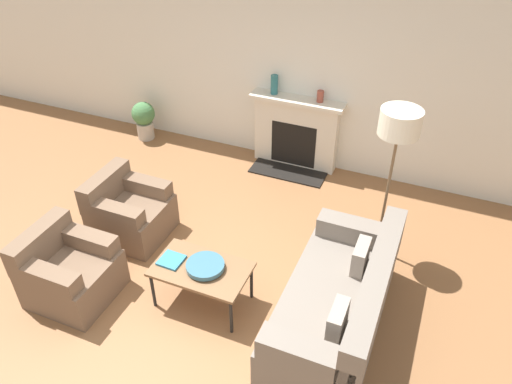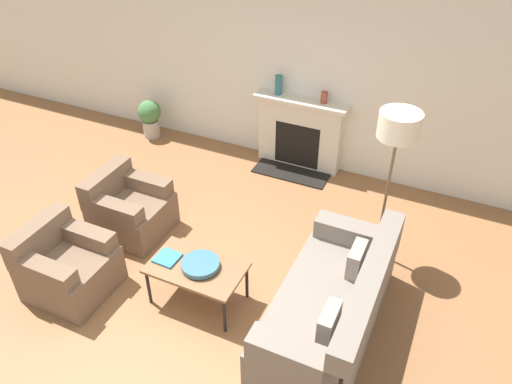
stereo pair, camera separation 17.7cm
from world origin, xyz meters
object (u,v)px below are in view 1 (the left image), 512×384
object	(u,v)px
couch	(340,302)
mantel_vase_left	(274,85)
book	(171,260)
coffee_table	(201,271)
armchair_far	(129,212)
bowl	(205,266)
armchair_near	(69,271)
mantel_vase_center_left	(320,96)
fireplace	(296,133)
potted_plant	(144,118)
floor_lamp	(398,134)

from	to	relation	value
couch	mantel_vase_left	world-z (taller)	mantel_vase_left
book	couch	bearing A→B (deg)	10.73
couch	coffee_table	xyz separation A→B (m)	(-1.31, -0.23, 0.11)
armchair_far	coffee_table	distance (m)	1.41
coffee_table	bowl	world-z (taller)	bowl
book	mantel_vase_left	bearing A→B (deg)	92.41
armchair_near	mantel_vase_center_left	size ratio (longest dim) A/B	5.19
coffee_table	fireplace	bearing A→B (deg)	90.28
coffee_table	potted_plant	size ratio (longest dim) A/B	1.56
bowl	floor_lamp	size ratio (longest dim) A/B	0.21
potted_plant	mantel_vase_center_left	bearing A→B (deg)	4.39
couch	potted_plant	world-z (taller)	couch
mantel_vase_left	mantel_vase_center_left	distance (m)	0.63
couch	bowl	world-z (taller)	couch
fireplace	couch	world-z (taller)	fireplace
armchair_far	coffee_table	world-z (taller)	armchair_far
fireplace	couch	distance (m)	2.87
fireplace	potted_plant	bearing A→B (deg)	-175.44
fireplace	mantel_vase_left	distance (m)	0.72
coffee_table	mantel_vase_center_left	distance (m)	2.88
bowl	potted_plant	xyz separation A→B (m)	(-2.39, 2.58, -0.16)
mantel_vase_center_left	armchair_near	bearing A→B (deg)	-115.76
book	potted_plant	distance (m)	3.32
coffee_table	bowl	size ratio (longest dim) A/B	2.50
floor_lamp	potted_plant	size ratio (longest dim) A/B	2.96
potted_plant	couch	bearing A→B (deg)	-32.84
bowl	floor_lamp	bearing A→B (deg)	45.56
mantel_vase_left	mantel_vase_center_left	size ratio (longest dim) A/B	1.72
armchair_near	floor_lamp	xyz separation A→B (m)	(2.70, 1.84, 1.18)
armchair_near	book	size ratio (longest dim) A/B	3.44
floor_lamp	mantel_vase_left	distance (m)	2.27
floor_lamp	mantel_vase_left	world-z (taller)	floor_lamp
bowl	mantel_vase_left	xyz separation A→B (m)	(-0.39, 2.78, 0.64)
floor_lamp	fireplace	bearing A→B (deg)	137.01
fireplace	potted_plant	xyz separation A→B (m)	(-2.34, -0.19, -0.16)
couch	book	size ratio (longest dim) A/B	8.14
fireplace	mantel_vase_center_left	bearing A→B (deg)	3.02
floor_lamp	armchair_near	bearing A→B (deg)	-145.72
armchair_near	book	distance (m)	1.04
couch	potted_plant	size ratio (longest dim) A/B	3.14
coffee_table	mantel_vase_left	world-z (taller)	mantel_vase_left
couch	floor_lamp	distance (m)	1.68
fireplace	armchair_near	distance (m)	3.43
bowl	book	xyz separation A→B (m)	(-0.35, -0.03, -0.03)
book	mantel_vase_center_left	bearing A→B (deg)	79.79
coffee_table	mantel_vase_left	distance (m)	2.90
armchair_far	bowl	world-z (taller)	armchair_far
potted_plant	mantel_vase_left	bearing A→B (deg)	5.76
mantel_vase_center_left	floor_lamp	bearing A→B (deg)	-49.85
mantel_vase_left	armchair_far	bearing A→B (deg)	-112.84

